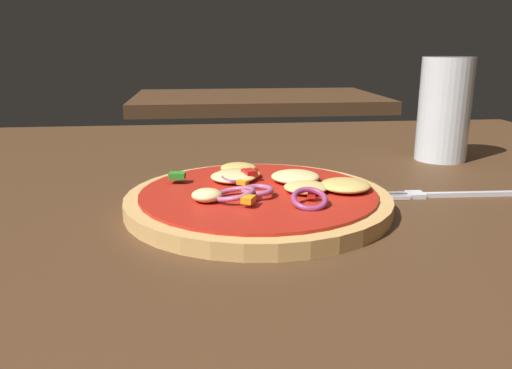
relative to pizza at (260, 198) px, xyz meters
The scene contains 5 objects.
dining_table 0.04m from the pizza, 50.41° to the left, with size 1.17×1.09×0.04m.
pizza is the anchor object (origin of this frame).
fork 0.21m from the pizza, ahead, with size 0.18×0.02×0.01m.
beer_glass 0.35m from the pizza, 34.39° to the left, with size 0.07×0.07×0.14m.
background_table 1.17m from the pizza, 83.82° to the left, with size 0.78×0.48×0.04m.
Camera 1 is at (-0.07, -0.51, 0.20)m, focal length 35.81 mm.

